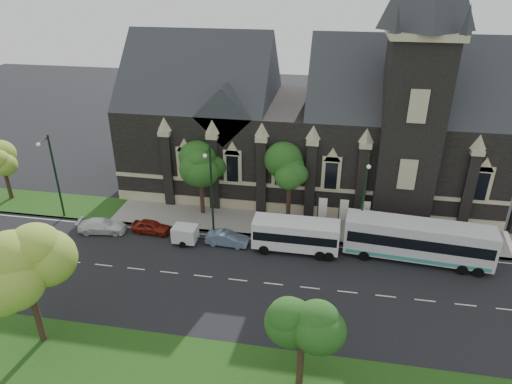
% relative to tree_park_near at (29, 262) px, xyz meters
% --- Properties ---
extents(ground, '(160.00, 160.00, 0.00)m').
position_rel_tree_park_near_xyz_m(ground, '(11.77, 8.77, -6.42)').
color(ground, black).
rests_on(ground, ground).
extents(sidewalk, '(80.00, 5.00, 0.15)m').
position_rel_tree_park_near_xyz_m(sidewalk, '(11.77, 18.27, -6.34)').
color(sidewalk, gray).
rests_on(sidewalk, ground).
extents(museum, '(40.00, 17.70, 29.90)m').
position_rel_tree_park_near_xyz_m(museum, '(16.89, 27.55, 1.75)').
color(museum, black).
rests_on(museum, ground).
extents(tree_park_near, '(4.42, 4.42, 8.56)m').
position_rel_tree_park_near_xyz_m(tree_park_near, '(0.00, 0.00, 0.00)').
color(tree_park_near, black).
rests_on(tree_park_near, ground).
extents(tree_park_east, '(3.40, 3.40, 6.28)m').
position_rel_tree_park_near_xyz_m(tree_park_east, '(17.95, -0.55, -1.80)').
color(tree_park_east, black).
rests_on(tree_park_east, ground).
extents(tree_walk_right, '(4.08, 4.08, 7.80)m').
position_rel_tree_park_near_xyz_m(tree_walk_right, '(14.98, 19.48, -0.60)').
color(tree_walk_right, black).
rests_on(tree_walk_right, ground).
extents(tree_walk_left, '(3.91, 3.91, 7.64)m').
position_rel_tree_park_near_xyz_m(tree_walk_left, '(5.97, 19.47, -0.68)').
color(tree_walk_left, black).
rests_on(tree_walk_left, ground).
extents(tree_walk_far, '(3.40, 3.40, 6.28)m').
position_rel_tree_park_near_xyz_m(tree_walk_far, '(-16.05, 18.95, -1.80)').
color(tree_walk_far, black).
rests_on(tree_walk_far, ground).
extents(street_lamp_near, '(0.36, 1.88, 9.00)m').
position_rel_tree_park_near_xyz_m(street_lamp_near, '(21.77, 15.86, -1.30)').
color(street_lamp_near, black).
rests_on(street_lamp_near, ground).
extents(street_lamp_mid, '(0.36, 1.88, 9.00)m').
position_rel_tree_park_near_xyz_m(street_lamp_mid, '(7.77, 15.86, -1.30)').
color(street_lamp_mid, black).
rests_on(street_lamp_mid, ground).
extents(street_lamp_far, '(0.36, 1.88, 9.00)m').
position_rel_tree_park_near_xyz_m(street_lamp_far, '(-8.23, 15.86, -1.30)').
color(street_lamp_far, black).
rests_on(street_lamp_far, ground).
extents(banner_flag_left, '(0.90, 0.10, 4.00)m').
position_rel_tree_park_near_xyz_m(banner_flag_left, '(18.06, 17.77, -4.03)').
color(banner_flag_left, black).
rests_on(banner_flag_left, ground).
extents(banner_flag_center, '(0.90, 0.10, 4.00)m').
position_rel_tree_park_near_xyz_m(banner_flag_center, '(20.06, 17.77, -4.03)').
color(banner_flag_center, black).
rests_on(banner_flag_center, ground).
extents(banner_flag_right, '(0.90, 0.10, 4.00)m').
position_rel_tree_park_near_xyz_m(banner_flag_right, '(22.06, 17.77, -4.03)').
color(banner_flag_right, black).
rests_on(banner_flag_right, ground).
extents(tour_coach, '(12.70, 3.76, 3.65)m').
position_rel_tree_park_near_xyz_m(tour_coach, '(26.67, 14.48, -4.43)').
color(tour_coach, silver).
rests_on(tour_coach, ground).
extents(shuttle_bus, '(7.77, 2.76, 2.99)m').
position_rel_tree_park_near_xyz_m(shuttle_bus, '(16.04, 14.10, -4.69)').
color(shuttle_bus, white).
rests_on(shuttle_bus, ground).
extents(box_trailer, '(3.24, 1.90, 1.72)m').
position_rel_tree_park_near_xyz_m(box_trailer, '(5.74, 13.53, -5.44)').
color(box_trailer, silver).
rests_on(box_trailer, ground).
extents(sedan, '(4.02, 1.53, 1.31)m').
position_rel_tree_park_near_xyz_m(sedan, '(9.66, 13.90, -5.76)').
color(sedan, '#7992AE').
rests_on(sedan, ground).
extents(car_far_red, '(3.93, 1.79, 1.31)m').
position_rel_tree_park_near_xyz_m(car_far_red, '(1.87, 14.71, -5.76)').
color(car_far_red, maroon).
rests_on(car_far_red, ground).
extents(car_far_white, '(4.87, 2.52, 1.35)m').
position_rel_tree_park_near_xyz_m(car_far_white, '(-2.88, 14.00, -5.74)').
color(car_far_white, white).
rests_on(car_far_white, ground).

